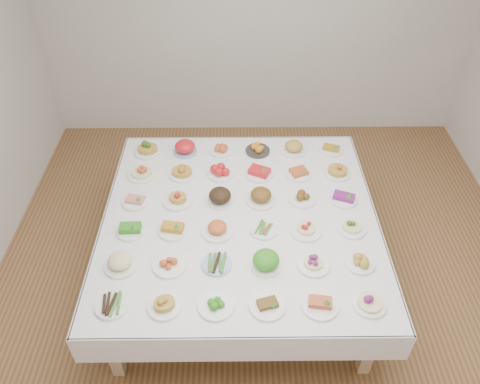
{
  "coord_description": "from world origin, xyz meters",
  "views": [
    {
      "loc": [
        -0.25,
        -2.67,
        3.45
      ],
      "look_at": [
        -0.22,
        0.22,
        0.88
      ],
      "focal_mm": 35.0,
      "sensor_mm": 36.0,
      "label": 1
    }
  ],
  "objects_px": {
    "dish_35": "(331,148)",
    "dish_0": "(112,304)",
    "dish_18": "(135,199)",
    "display_table": "(240,221)"
  },
  "relations": [
    {
      "from": "dish_0",
      "to": "dish_35",
      "type": "distance_m",
      "value": 2.49
    },
    {
      "from": "display_table",
      "to": "dish_0",
      "type": "distance_m",
      "value": 1.24
    },
    {
      "from": "display_table",
      "to": "dish_0",
      "type": "xyz_separation_m",
      "value": [
        -0.88,
        -0.87,
        0.09
      ]
    },
    {
      "from": "display_table",
      "to": "dish_35",
      "type": "bearing_deg",
      "value": 45.01
    },
    {
      "from": "dish_35",
      "to": "dish_0",
      "type": "bearing_deg",
      "value": -135.12
    },
    {
      "from": "display_table",
      "to": "dish_0",
      "type": "bearing_deg",
      "value": -135.24
    },
    {
      "from": "dish_0",
      "to": "dish_18",
      "type": "bearing_deg",
      "value": 90.18
    },
    {
      "from": "dish_0",
      "to": "dish_35",
      "type": "xyz_separation_m",
      "value": [
        1.76,
        1.76,
        0.01
      ]
    },
    {
      "from": "dish_0",
      "to": "dish_35",
      "type": "height_order",
      "value": "dish_35"
    },
    {
      "from": "dish_18",
      "to": "dish_35",
      "type": "relative_size",
      "value": 1.0
    }
  ]
}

